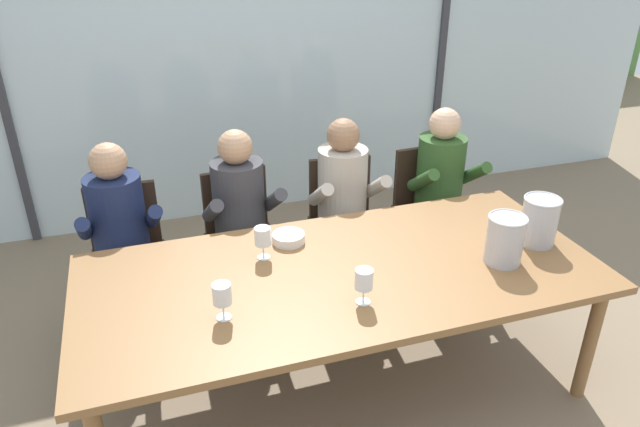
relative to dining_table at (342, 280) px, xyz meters
The scene contains 19 objects.
ground 1.21m from the dining_table, 90.00° to the left, with size 14.00×14.00×0.00m, color #847056.
window_glass_panel 2.39m from the dining_table, 90.00° to the left, with size 7.79×0.03×2.60m, color silver.
window_mullion_right 2.95m from the dining_table, 52.59° to the left, with size 0.06×0.06×2.60m, color #38383D.
hillside_vineyard 6.28m from the dining_table, 90.00° to the left, with size 13.79×2.40×1.72m, color #568942.
dining_table is the anchor object (origin of this frame).
chair_near_curtain 1.44m from the dining_table, 136.19° to the left, with size 0.45×0.45×0.88m.
chair_left_of_center 1.06m from the dining_table, 107.90° to the left, with size 0.48×0.48×0.88m.
chair_center 1.06m from the dining_table, 69.20° to the left, with size 0.47×0.47×0.88m.
chair_right_of_center 1.42m from the dining_table, 44.38° to the left, with size 0.46×0.46×0.88m.
person_navy_polo 1.35m from the dining_table, 140.75° to the left, with size 0.49×0.63×1.20m.
person_charcoal_jacket 0.91m from the dining_table, 111.22° to the left, with size 0.48×0.63×1.20m.
person_beige_jumper 0.92m from the dining_table, 68.06° to the left, with size 0.46×0.61×1.20m.
person_olive_shirt 1.35m from the dining_table, 39.03° to the left, with size 0.46×0.61×1.20m.
ice_bucket_primary 1.11m from the dining_table, ahead, with size 0.20×0.20×0.26m.
ice_bucket_secondary 0.85m from the dining_table, 12.06° to the right, with size 0.20×0.20×0.26m.
tasting_bowl 0.41m from the dining_table, 116.15° to the left, with size 0.18×0.18×0.05m, color silver.
wine_glass_by_left_taster 0.68m from the dining_table, 162.36° to the right, with size 0.08×0.08×0.17m.
wine_glass_near_bucket 0.33m from the dining_table, 89.64° to the right, with size 0.08×0.08×0.17m.
wine_glass_center_pour 0.45m from the dining_table, 144.52° to the left, with size 0.08×0.08×0.17m.
Camera 1 is at (-0.88, -2.32, 2.32)m, focal length 32.93 mm.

